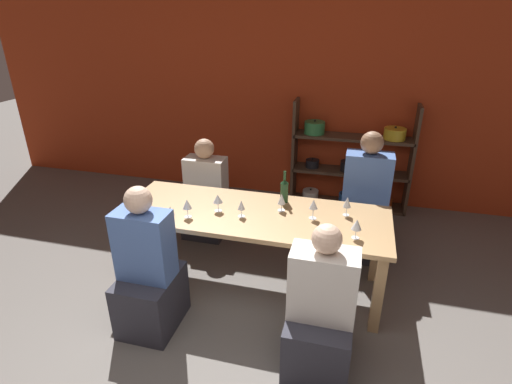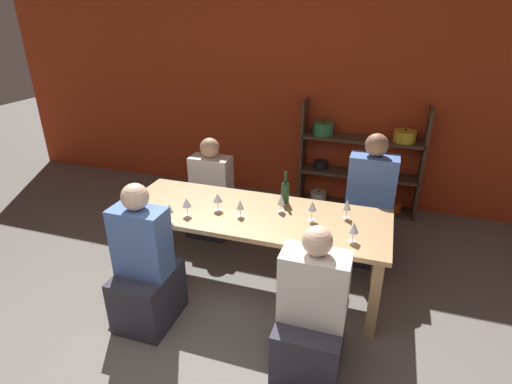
{
  "view_description": "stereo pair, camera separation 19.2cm",
  "coord_description": "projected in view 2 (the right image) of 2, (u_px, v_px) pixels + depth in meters",
  "views": [
    {
      "loc": [
        0.74,
        -1.21,
        2.31
      ],
      "look_at": [
        -0.07,
        1.83,
        0.89
      ],
      "focal_mm": 28.0,
      "sensor_mm": 36.0,
      "label": 1
    },
    {
      "loc": [
        0.92,
        -1.16,
        2.31
      ],
      "look_at": [
        -0.07,
        1.83,
        0.89
      ],
      "focal_mm": 28.0,
      "sensor_mm": 36.0,
      "label": 2
    }
  ],
  "objects": [
    {
      "name": "wine_glass_red_d",
      "position": [
        312.0,
        206.0,
        3.26
      ],
      "size": [
        0.07,
        0.07,
        0.17
      ],
      "color": "white",
      "rests_on": "dining_table"
    },
    {
      "name": "person_near_b",
      "position": [
        311.0,
        320.0,
        2.71
      ],
      "size": [
        0.44,
        0.55,
        1.12
      ],
      "color": "#2D2D38",
      "rests_on": "ground_plane"
    },
    {
      "name": "person_far_a",
      "position": [
        368.0,
        214.0,
        3.99
      ],
      "size": [
        0.45,
        0.56,
        1.3
      ],
      "rotation": [
        0.0,
        0.0,
        3.14
      ],
      "color": "#2D2D38",
      "rests_on": "ground_plane"
    },
    {
      "name": "person_far_b",
      "position": [
        212.0,
        199.0,
        4.49
      ],
      "size": [
        0.44,
        0.55,
        1.1
      ],
      "rotation": [
        0.0,
        0.0,
        3.14
      ],
      "color": "#2D2D38",
      "rests_on": "ground_plane"
    },
    {
      "name": "wine_glass_red_b",
      "position": [
        187.0,
        203.0,
        3.34
      ],
      "size": [
        0.08,
        0.08,
        0.16
      ],
      "color": "white",
      "rests_on": "dining_table"
    },
    {
      "name": "wine_glass_white_a",
      "position": [
        281.0,
        200.0,
        3.41
      ],
      "size": [
        0.07,
        0.07,
        0.16
      ],
      "color": "white",
      "rests_on": "dining_table"
    },
    {
      "name": "dining_table",
      "position": [
        252.0,
        221.0,
        3.47
      ],
      "size": [
        2.32,
        0.84,
        0.74
      ],
      "color": "tan",
      "rests_on": "ground_plane"
    },
    {
      "name": "wall_back_red",
      "position": [
        311.0,
        96.0,
        4.98
      ],
      "size": [
        8.8,
        0.06,
        2.7
      ],
      "color": "#B23819",
      "rests_on": "ground_plane"
    },
    {
      "name": "person_near_a",
      "position": [
        146.0,
        274.0,
        3.12
      ],
      "size": [
        0.42,
        0.52,
        1.21
      ],
      "color": "#2D2D38",
      "rests_on": "ground_plane"
    },
    {
      "name": "shelf_unit",
      "position": [
        357.0,
        167.0,
        4.94
      ],
      "size": [
        1.46,
        0.3,
        1.34
      ],
      "color": "#4C3828",
      "rests_on": "ground_plane"
    },
    {
      "name": "wine_glass_red_c",
      "position": [
        240.0,
        205.0,
        3.33
      ],
      "size": [
        0.06,
        0.06,
        0.15
      ],
      "color": "white",
      "rests_on": "dining_table"
    },
    {
      "name": "wine_glass_empty_a",
      "position": [
        169.0,
        209.0,
        3.23
      ],
      "size": [
        0.06,
        0.06,
        0.16
      ],
      "color": "white",
      "rests_on": "dining_table"
    },
    {
      "name": "wine_glass_white_b",
      "position": [
        354.0,
        228.0,
        2.96
      ],
      "size": [
        0.08,
        0.08,
        0.16
      ],
      "color": "white",
      "rests_on": "dining_table"
    },
    {
      "name": "wine_glass_empty_b",
      "position": [
        347.0,
        205.0,
        3.3
      ],
      "size": [
        0.07,
        0.07,
        0.17
      ],
      "color": "white",
      "rests_on": "dining_table"
    },
    {
      "name": "wine_glass_red_a",
      "position": [
        218.0,
        198.0,
        3.43
      ],
      "size": [
        0.08,
        0.08,
        0.16
      ],
      "color": "white",
      "rests_on": "dining_table"
    },
    {
      "name": "wine_bottle_green",
      "position": [
        285.0,
        191.0,
        3.57
      ],
      "size": [
        0.07,
        0.07,
        0.3
      ],
      "color": "#19381E",
      "rests_on": "dining_table"
    }
  ]
}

